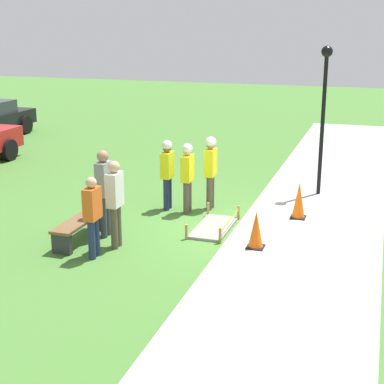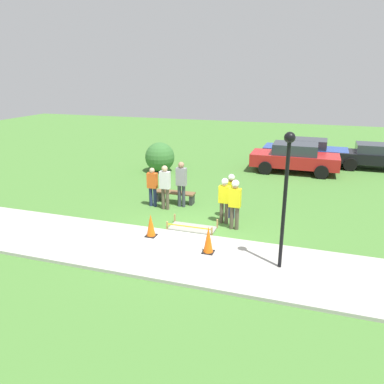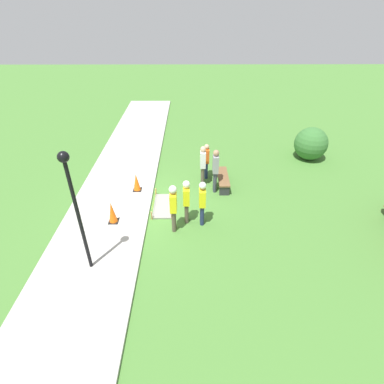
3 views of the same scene
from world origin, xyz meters
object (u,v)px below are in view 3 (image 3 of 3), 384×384
bystander_in_gray_shirt (203,163)px  bystander_in_white_shirt (215,168)px  traffic_cone_far_patch (112,212)px  park_bench (223,179)px  lamppost_near (74,197)px  bystander_in_orange_shirt (206,159)px  worker_assistant (186,198)px  worker_supervisor (173,204)px  worker_trainee (202,200)px  traffic_cone_near_patch (137,182)px

bystander_in_gray_shirt → bystander_in_white_shirt: (0.50, 0.49, 0.05)m
traffic_cone_far_patch → park_bench: size_ratio=0.49×
lamppost_near → bystander_in_orange_shirt: bearing=146.0°
worker_assistant → lamppost_near: (2.24, -2.80, 1.56)m
worker_supervisor → bystander_in_orange_shirt: bearing=160.7°
worker_supervisor → bystander_in_gray_shirt: bystander_in_gray_shirt is taller
bystander_in_gray_shirt → bystander_in_white_shirt: size_ratio=0.96×
worker_trainee → worker_assistant: bearing=-102.0°
bystander_in_orange_shirt → bystander_in_gray_shirt: size_ratio=0.90×
traffic_cone_near_patch → park_bench: size_ratio=0.45×
traffic_cone_far_patch → bystander_in_gray_shirt: size_ratio=0.46×
worker_assistant → bystander_in_orange_shirt: 3.25m
traffic_cone_near_patch → worker_assistant: worker_assistant is taller
lamppost_near → traffic_cone_far_patch: bearing=174.2°
bystander_in_white_shirt → lamppost_near: (4.27, -3.94, 1.48)m
traffic_cone_far_patch → bystander_in_gray_shirt: (-2.68, 3.24, 0.51)m
worker_trainee → lamppost_near: bearing=-57.5°
park_bench → bystander_in_gray_shirt: 1.10m
lamppost_near → worker_trainee: bearing=122.5°
park_bench → worker_assistant: 2.95m
bystander_in_white_shirt → lamppost_near: bearing=-42.7°
worker_trainee → bystander_in_white_shirt: size_ratio=0.91×
worker_supervisor → bystander_in_gray_shirt: 3.18m
traffic_cone_near_patch → worker_supervisor: (2.40, 1.63, 0.58)m
traffic_cone_far_patch → worker_supervisor: 2.25m
worker_assistant → bystander_in_gray_shirt: bystander_in_gray_shirt is taller
bystander_in_orange_shirt → bystander_in_white_shirt: size_ratio=0.86×
worker_supervisor → traffic_cone_near_patch: bearing=-145.8°
worker_assistant → traffic_cone_near_patch: bearing=-133.3°
traffic_cone_far_patch → park_bench: (-2.59, 4.10, -0.17)m
traffic_cone_far_patch → worker_assistant: worker_assistant is taller
bystander_in_white_shirt → bystander_in_orange_shirt: bearing=-164.7°
park_bench → worker_assistant: worker_assistant is taller
lamppost_near → worker_supervisor: bearing=126.8°
worker_assistant → bystander_in_gray_shirt: bearing=165.5°
traffic_cone_far_patch → worker_trainee: bearing=90.6°
traffic_cone_near_patch → worker_assistant: (1.93, 2.05, 0.51)m
traffic_cone_far_patch → worker_assistant: (-0.15, 2.59, 0.48)m
worker_trainee → bystander_in_white_shirt: (-2.14, 0.60, 0.06)m
traffic_cone_far_patch → bystander_in_orange_shirt: (-3.29, 3.42, 0.39)m
worker_supervisor → worker_trainee: size_ratio=1.05×
traffic_cone_far_patch → lamppost_near: bearing=-5.8°
traffic_cone_far_patch → park_bench: 4.86m
worker_supervisor → bystander_in_white_shirt: 2.94m
worker_trainee → bystander_in_gray_shirt: (-2.64, 0.11, 0.02)m
worker_supervisor → bystander_in_orange_shirt: size_ratio=1.11×
traffic_cone_near_patch → park_bench: bearing=98.2°
bystander_in_orange_shirt → park_bench: bearing=44.4°
worker_supervisor → bystander_in_gray_shirt: (-2.99, 1.08, -0.04)m
traffic_cone_near_patch → traffic_cone_far_patch: size_ratio=0.92×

